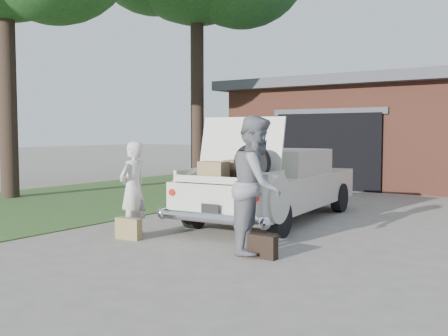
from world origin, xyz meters
The scene contains 8 objects.
ground centered at (0.00, 0.00, 0.00)m, with size 90.00×90.00×0.00m, color gray.
grass_strip centered at (-5.50, 3.00, 0.01)m, with size 6.00×16.00×0.02m, color #2D4C1E.
house centered at (0.98, 11.47, 1.67)m, with size 12.80×7.80×3.30m.
sedan centered at (-0.16, 2.46, 0.69)m, with size 2.20×4.81×1.92m.
woman_left centered at (-1.25, -0.17, 0.76)m, with size 0.55×0.36×1.52m, color beige.
woman_right centered at (0.99, -0.02, 0.95)m, with size 0.92×0.72×1.89m, color slate.
suitcase_left centered at (-1.10, -0.42, 0.17)m, with size 0.43×0.14×0.33m, color #967D4C.
suitcase_right centered at (1.24, -0.28, 0.16)m, with size 0.40×0.13×0.31m, color black.
Camera 1 is at (4.75, -6.17, 1.68)m, focal length 42.00 mm.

